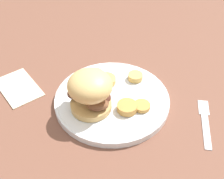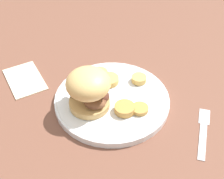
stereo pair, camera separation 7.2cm
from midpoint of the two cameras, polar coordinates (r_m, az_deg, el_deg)
ground_plane at (r=0.75m, az=2.75°, el=-2.54°), size 4.00×4.00×0.00m
dinner_plate at (r=0.74m, az=2.77°, el=-2.00°), size 0.27×0.27×0.02m
sandwich at (r=0.68m, az=-1.14°, el=-0.01°), size 0.10×0.12×0.10m
potato_round_0 at (r=0.71m, az=8.03°, el=-3.65°), size 0.04×0.04×0.01m
potato_round_1 at (r=0.78m, az=7.59°, el=1.83°), size 0.04×0.04×0.01m
potato_round_2 at (r=0.70m, az=5.27°, el=-3.64°), size 0.05×0.05×0.02m
potato_round_3 at (r=0.78m, az=0.24°, el=2.69°), size 0.04×0.04×0.02m
potato_round_4 at (r=0.77m, az=2.15°, el=1.68°), size 0.05×0.05×0.01m
fork at (r=0.72m, az=19.14°, el=-7.47°), size 0.10×0.13×0.00m
napkin at (r=0.83m, az=-13.33°, el=1.77°), size 0.11×0.14×0.01m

